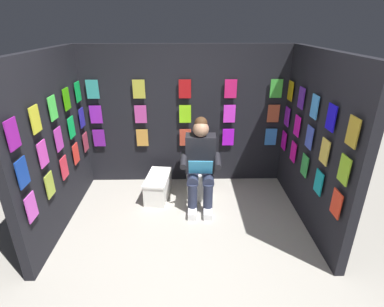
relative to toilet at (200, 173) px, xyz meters
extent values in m
plane|color=#9E998E|center=(0.21, 1.60, -0.33)|extent=(30.00, 30.00, 0.00)
cube|color=black|center=(0.21, -0.47, 0.69)|extent=(3.04, 0.10, 2.04)
cube|color=#721D99|center=(1.49, -0.39, 0.40)|extent=(0.17, 0.01, 0.26)
cube|color=#C78A37|center=(0.85, -0.39, 0.40)|extent=(0.17, 0.01, 0.26)
cube|color=#BB412B|center=(0.21, -0.39, 0.40)|extent=(0.17, 0.01, 0.26)
cube|color=#B314E4|center=(-0.43, -0.39, 0.40)|extent=(0.17, 0.01, 0.26)
cube|color=#3277C8|center=(-1.07, -0.39, 0.40)|extent=(0.17, 0.01, 0.26)
cube|color=purple|center=(1.49, -0.39, 0.76)|extent=(0.17, 0.01, 0.26)
cube|color=#B73C90|center=(0.85, -0.39, 0.76)|extent=(0.17, 0.01, 0.26)
cube|color=#89E117|center=(0.21, -0.39, 0.76)|extent=(0.17, 0.01, 0.26)
cube|color=#E431E1|center=(-0.43, -0.39, 0.76)|extent=(0.17, 0.01, 0.26)
cube|color=#B04D2D|center=(-1.07, -0.39, 0.76)|extent=(0.17, 0.01, 0.26)
cube|color=teal|center=(1.49, -0.39, 1.12)|extent=(0.17, 0.01, 0.26)
cube|color=gold|center=(0.85, -0.39, 1.12)|extent=(0.17, 0.01, 0.26)
cube|color=#AC1114|center=(0.21, -0.39, 1.12)|extent=(0.17, 0.01, 0.26)
cube|color=#D41962|center=(-0.43, -0.39, 1.12)|extent=(0.17, 0.01, 0.26)
cube|color=green|center=(-1.07, -0.39, 1.12)|extent=(0.17, 0.01, 0.26)
cube|color=black|center=(-1.31, 0.59, 0.69)|extent=(0.10, 2.02, 2.04)
cube|color=#B50B93|center=(-1.23, -0.24, 0.40)|extent=(0.01, 0.17, 0.26)
cube|color=#E01298|center=(-1.23, 0.17, 0.40)|extent=(0.01, 0.17, 0.26)
cube|color=green|center=(-1.23, 0.59, 0.40)|extent=(0.01, 0.17, 0.26)
cube|color=teal|center=(-1.23, 1.00, 0.40)|extent=(0.01, 0.17, 0.26)
cube|color=red|center=(-1.23, 1.41, 0.40)|extent=(0.01, 0.17, 0.26)
cube|color=purple|center=(-1.23, -0.24, 0.76)|extent=(0.01, 0.17, 0.26)
cube|color=#E315B3|center=(-1.23, 0.17, 0.76)|extent=(0.01, 0.17, 0.26)
cube|color=#3E52BD|center=(-1.23, 0.59, 0.76)|extent=(0.01, 0.17, 0.26)
cube|color=gold|center=(-1.23, 1.00, 0.76)|extent=(0.01, 0.17, 0.26)
cube|color=#80B422|center=(-1.23, 1.41, 0.76)|extent=(0.01, 0.17, 0.26)
cube|color=#AF880D|center=(-1.23, -0.24, 1.12)|extent=(0.01, 0.17, 0.26)
cube|color=#522199|center=(-1.23, 0.17, 1.12)|extent=(0.01, 0.17, 0.26)
cube|color=#3F94E1|center=(-1.23, 0.59, 1.12)|extent=(0.01, 0.17, 0.26)
cube|color=#140ECB|center=(-1.23, 1.00, 1.12)|extent=(0.01, 0.17, 0.26)
cube|color=#A58825|center=(-1.23, 1.41, 1.12)|extent=(0.01, 0.17, 0.26)
cube|color=black|center=(1.73, 0.59, 0.69)|extent=(0.10, 2.02, 2.04)
cube|color=#C644BC|center=(1.64, 1.41, 0.40)|extent=(0.01, 0.17, 0.26)
cube|color=#9FB338|center=(1.64, 1.00, 0.40)|extent=(0.01, 0.17, 0.26)
cube|color=#E53246|center=(1.64, 0.59, 0.40)|extent=(0.01, 0.17, 0.26)
cube|color=red|center=(1.64, 0.17, 0.40)|extent=(0.01, 0.17, 0.26)
cube|color=#9C3545|center=(1.64, -0.24, 0.40)|extent=(0.01, 0.17, 0.26)
cube|color=#14379A|center=(1.64, 1.41, 0.76)|extent=(0.01, 0.17, 0.26)
cube|color=#D842BA|center=(1.64, 1.00, 0.76)|extent=(0.01, 0.17, 0.26)
cube|color=#BE38B1|center=(1.64, 0.59, 0.76)|extent=(0.01, 0.17, 0.26)
cube|color=#0FBD4E|center=(1.64, 0.17, 0.76)|extent=(0.01, 0.17, 0.26)
cube|color=#26249E|center=(1.64, -0.24, 0.76)|extent=(0.01, 0.17, 0.26)
cube|color=#8E1A94|center=(1.64, 1.41, 1.12)|extent=(0.01, 0.17, 0.26)
cube|color=yellow|center=(1.64, 1.00, 1.12)|extent=(0.01, 0.17, 0.26)
cube|color=#49E24E|center=(1.64, 0.59, 1.12)|extent=(0.01, 0.17, 0.26)
cube|color=#3EAC0A|center=(1.64, 0.17, 1.12)|extent=(0.01, 0.17, 0.26)
cube|color=green|center=(1.64, -0.24, 1.12)|extent=(0.01, 0.17, 0.26)
cylinder|color=white|center=(0.00, 0.08, -0.13)|extent=(0.38, 0.38, 0.40)
cylinder|color=white|center=(0.00, 0.08, 0.09)|extent=(0.41, 0.41, 0.02)
cube|color=white|center=(-0.01, -0.18, 0.25)|extent=(0.39, 0.20, 0.36)
cylinder|color=white|center=(0.00, -0.09, 0.25)|extent=(0.39, 0.08, 0.39)
cube|color=black|center=(0.00, 0.11, 0.36)|extent=(0.41, 0.24, 0.52)
sphere|color=tan|center=(0.00, 0.14, 0.71)|extent=(0.21, 0.21, 0.21)
sphere|color=#472D19|center=(0.00, 0.11, 0.78)|extent=(0.17, 0.17, 0.17)
cylinder|color=#23283D|center=(-0.09, 0.31, 0.11)|extent=(0.17, 0.41, 0.15)
cylinder|color=#23283D|center=(0.11, 0.30, 0.11)|extent=(0.17, 0.41, 0.15)
cylinder|color=#23283D|center=(-0.08, 0.49, -0.11)|extent=(0.12, 0.12, 0.42)
cylinder|color=#23283D|center=(0.12, 0.48, -0.11)|extent=(0.12, 0.12, 0.42)
cube|color=white|center=(-0.08, 0.55, -0.28)|extent=(0.12, 0.26, 0.09)
cube|color=white|center=(0.12, 0.54, -0.28)|extent=(0.12, 0.26, 0.09)
cylinder|color=black|center=(-0.21, 0.30, 0.33)|extent=(0.10, 0.31, 0.13)
cylinder|color=black|center=(0.23, 0.28, 0.33)|extent=(0.10, 0.31, 0.13)
cube|color=#3AA7E5|center=(0.02, 0.45, 0.32)|extent=(0.31, 0.14, 0.23)
cube|color=white|center=(0.60, 0.08, -0.18)|extent=(0.36, 0.62, 0.30)
cube|color=white|center=(0.60, 0.08, -0.01)|extent=(0.38, 0.64, 0.03)
camera|label=1|loc=(0.19, 3.78, 1.98)|focal=27.92mm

